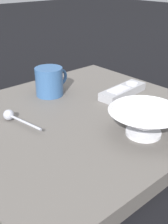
{
  "coord_description": "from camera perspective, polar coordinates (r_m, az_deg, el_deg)",
  "views": [
    {
      "loc": [
        0.5,
        -0.43,
        0.37
      ],
      "look_at": [
        0.03,
        -0.01,
        0.06
      ],
      "focal_mm": 46.16,
      "sensor_mm": 36.0,
      "label": 1
    }
  ],
  "objects": [
    {
      "name": "teaspoon",
      "position": [
        0.72,
        -14.2,
        -0.79
      ],
      "size": [
        0.13,
        0.03,
        0.03
      ],
      "color": "#A3A5B2",
      "rests_on": "table"
    },
    {
      "name": "cereal_bowl",
      "position": [
        0.65,
        11.91,
        -1.56
      ],
      "size": [
        0.16,
        0.16,
        0.06
      ],
      "color": "silver",
      "rests_on": "table"
    },
    {
      "name": "coffee_mug",
      "position": [
        0.85,
        -6.81,
        6.04
      ],
      "size": [
        0.08,
        0.11,
        0.08
      ],
      "color": "#33598C",
      "rests_on": "table"
    },
    {
      "name": "table",
      "position": [
        0.75,
        -0.78,
        -1.56
      ],
      "size": [
        0.58,
        0.64,
        0.04
      ],
      "color": "#5B5651",
      "rests_on": "ground"
    },
    {
      "name": "tv_remote_near",
      "position": [
        0.86,
        7.69,
        4.1
      ],
      "size": [
        0.07,
        0.17,
        0.03
      ],
      "color": "#9E9EA3",
      "rests_on": "table"
    },
    {
      "name": "ground_plane",
      "position": [
        0.76,
        -0.77,
        -2.76
      ],
      "size": [
        6.0,
        6.0,
        0.0
      ],
      "primitive_type": "plane",
      "color": "black"
    }
  ]
}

